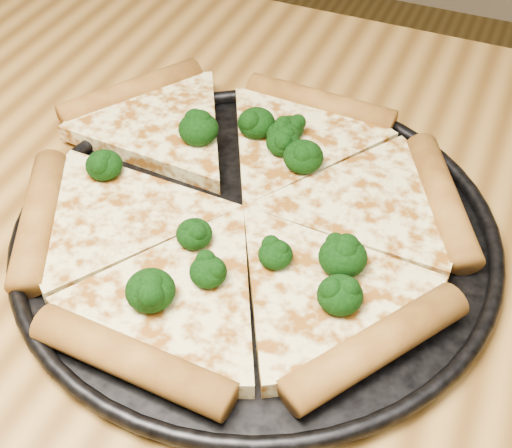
% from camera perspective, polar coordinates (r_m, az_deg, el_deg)
% --- Properties ---
extents(dining_table, '(1.20, 0.90, 0.75)m').
position_cam_1_polar(dining_table, '(0.63, -5.41, -9.67)').
color(dining_table, olive).
rests_on(dining_table, ground).
extents(pizza_pan, '(0.40, 0.40, 0.02)m').
position_cam_1_polar(pizza_pan, '(0.58, 0.00, -0.58)').
color(pizza_pan, black).
rests_on(pizza_pan, dining_table).
extents(pizza, '(0.42, 0.37, 0.03)m').
position_cam_1_polar(pizza, '(0.59, -1.36, 1.60)').
color(pizza, '#F1E193').
rests_on(pizza, pizza_pan).
extents(broccoli_florets, '(0.26, 0.25, 0.03)m').
position_cam_1_polar(broccoli_florets, '(0.58, -0.28, 2.40)').
color(broccoli_florets, black).
rests_on(broccoli_florets, pizza).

